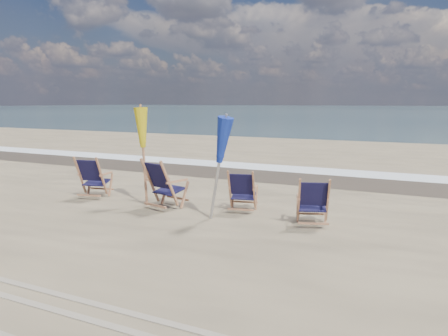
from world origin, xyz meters
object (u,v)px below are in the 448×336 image
object	(u,v)px
beach_chair_0	(102,178)
umbrella_yellow	(143,133)
beach_chair_1	(169,186)
beach_chair_2	(254,192)
umbrella_blue	(217,144)
beach_chair_3	(328,203)

from	to	relation	value
beach_chair_0	umbrella_yellow	xyz separation A→B (m)	(1.22, -0.02, 1.07)
beach_chair_0	beach_chair_1	world-z (taller)	beach_chair_1
beach_chair_2	umbrella_blue	world-z (taller)	umbrella_blue
beach_chair_1	beach_chair_2	world-z (taller)	beach_chair_1
beach_chair_1	beach_chair_0	bearing A→B (deg)	5.94
umbrella_blue	beach_chair_3	bearing A→B (deg)	12.72
beach_chair_3	umbrella_blue	size ratio (longest dim) A/B	0.46
beach_chair_3	umbrella_blue	distance (m)	2.27
umbrella_yellow	beach_chair_1	bearing A→B (deg)	-17.77
beach_chair_2	umbrella_blue	bearing A→B (deg)	48.22
beach_chair_2	beach_chair_3	bearing A→B (deg)	154.51
beach_chair_0	beach_chair_3	distance (m)	5.19
beach_chair_0	umbrella_yellow	world-z (taller)	umbrella_yellow
beach_chair_3	beach_chair_0	bearing A→B (deg)	-19.44
beach_chair_2	umbrella_yellow	bearing A→B (deg)	-4.66
beach_chair_3	beach_chair_2	bearing A→B (deg)	-31.68
beach_chair_1	umbrella_yellow	size ratio (longest dim) A/B	0.51
umbrella_blue	beach_chair_0	bearing A→B (deg)	172.18
umbrella_yellow	umbrella_blue	world-z (taller)	umbrella_yellow
beach_chair_2	umbrella_blue	xyz separation A→B (m)	(-0.42, -0.78, 1.02)
beach_chair_3	umbrella_blue	bearing A→B (deg)	-6.80
beach_chair_1	umbrella_blue	size ratio (longest dim) A/B	0.54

